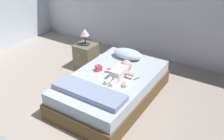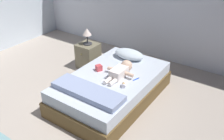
% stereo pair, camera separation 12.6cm
% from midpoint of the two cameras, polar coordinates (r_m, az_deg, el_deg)
% --- Properties ---
extents(ground_plane, '(8.00, 8.00, 0.00)m').
position_cam_midpoint_polar(ground_plane, '(3.47, -12.76, -14.72)').
color(ground_plane, '#B0A294').
extents(bed, '(1.18, 1.94, 0.43)m').
position_cam_midpoint_polar(bed, '(3.92, 0.92, -4.10)').
color(bed, brown).
rests_on(bed, ground_plane).
extents(pillow, '(0.54, 0.31, 0.15)m').
position_cam_midpoint_polar(pillow, '(4.31, 4.82, 3.68)').
color(pillow, silver).
rests_on(pillow, bed).
extents(baby, '(0.46, 0.62, 0.18)m').
position_cam_midpoint_polar(baby, '(3.79, 3.10, -0.15)').
color(baby, white).
rests_on(baby, bed).
extents(toothbrush, '(0.05, 0.12, 0.02)m').
position_cam_midpoint_polar(toothbrush, '(3.73, 6.71, -2.05)').
color(toothbrush, blue).
rests_on(toothbrush, bed).
extents(nightstand, '(0.37, 0.40, 0.49)m').
position_cam_midpoint_polar(nightstand, '(4.86, -4.80, 3.32)').
color(nightstand, '#746C53').
rests_on(nightstand, ground_plane).
extents(lamp, '(0.17, 0.17, 0.32)m').
position_cam_midpoint_polar(lamp, '(4.67, -5.04, 8.46)').
color(lamp, '#333338').
rests_on(lamp, nightstand).
extents(blanket, '(1.06, 0.34, 0.08)m').
position_cam_midpoint_polar(blanket, '(3.38, -4.67, -4.98)').
color(blanket, '#8E9DC2').
rests_on(blanket, bed).
extents(toy_block, '(0.12, 0.12, 0.09)m').
position_cam_midpoint_polar(toy_block, '(3.92, -2.16, 0.49)').
color(toy_block, '#D44449').
rests_on(toy_block, bed).
extents(baby_bottle, '(0.10, 0.11, 0.08)m').
position_cam_midpoint_polar(baby_bottle, '(3.52, 3.75, -3.45)').
color(baby_bottle, white).
rests_on(baby_bottle, bed).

